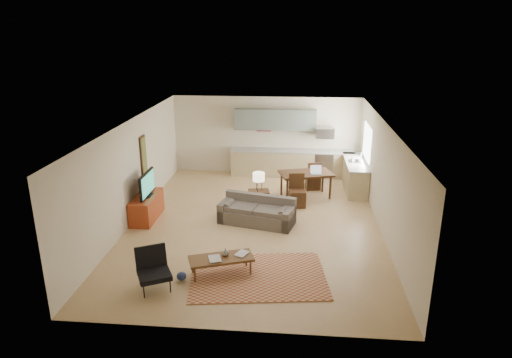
# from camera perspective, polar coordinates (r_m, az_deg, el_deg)

# --- Properties ---
(room) EXTENTS (9.00, 9.00, 9.00)m
(room) POSITION_cam_1_polar(r_m,az_deg,el_deg) (11.68, -0.13, 0.46)
(room) COLOR tan
(room) RESTS_ON ground
(kitchen_counter_back) EXTENTS (4.26, 0.64, 0.92)m
(kitchen_counter_back) POSITION_cam_1_polar(r_m,az_deg,el_deg) (15.90, 4.48, 2.01)
(kitchen_counter_back) COLOR tan
(kitchen_counter_back) RESTS_ON ground
(kitchen_counter_right) EXTENTS (0.64, 2.26, 0.92)m
(kitchen_counter_right) POSITION_cam_1_polar(r_m,az_deg,el_deg) (14.89, 12.24, 0.47)
(kitchen_counter_right) COLOR tan
(kitchen_counter_right) RESTS_ON ground
(kitchen_range) EXTENTS (0.62, 0.62, 0.90)m
(kitchen_range) POSITION_cam_1_polar(r_m,az_deg,el_deg) (15.93, 8.44, 1.85)
(kitchen_range) COLOR #A5A8AD
(kitchen_range) RESTS_ON ground
(kitchen_microwave) EXTENTS (0.62, 0.40, 0.35)m
(kitchen_microwave) POSITION_cam_1_polar(r_m,az_deg,el_deg) (15.67, 8.62, 5.73)
(kitchen_microwave) COLOR #A5A8AD
(kitchen_microwave) RESTS_ON room
(upper_cabinets) EXTENTS (2.80, 0.34, 0.70)m
(upper_cabinets) POSITION_cam_1_polar(r_m,az_deg,el_deg) (15.70, 2.41, 7.44)
(upper_cabinets) COLOR slate
(upper_cabinets) RESTS_ON room
(window_right) EXTENTS (0.02, 1.40, 1.05)m
(window_right) POSITION_cam_1_polar(r_m,az_deg,el_deg) (14.64, 13.70, 4.49)
(window_right) COLOR white
(window_right) RESTS_ON room
(wall_art_left) EXTENTS (0.06, 0.42, 1.10)m
(wall_art_left) POSITION_cam_1_polar(r_m,az_deg,el_deg) (13.14, -13.86, 2.88)
(wall_art_left) COLOR olive
(wall_art_left) RESTS_ON room
(triptych) EXTENTS (1.70, 0.04, 0.50)m
(triptych) POSITION_cam_1_polar(r_m,az_deg,el_deg) (15.90, 0.98, 6.86)
(triptych) COLOR beige
(triptych) RESTS_ON room
(rug) EXTENTS (3.03, 2.29, 0.02)m
(rug) POSITION_cam_1_polar(r_m,az_deg,el_deg) (9.77, 0.26, -12.04)
(rug) COLOR #9C412C
(rug) RESTS_ON floor
(sofa) EXTENTS (2.21, 1.37, 0.71)m
(sofa) POSITION_cam_1_polar(r_m,az_deg,el_deg) (12.06, 0.09, -3.99)
(sofa) COLOR brown
(sofa) RESTS_ON floor
(coffee_table) EXTENTS (1.44, 0.96, 0.40)m
(coffee_table) POSITION_cam_1_polar(r_m,az_deg,el_deg) (9.78, -4.36, -10.76)
(coffee_table) COLOR #523317
(coffee_table) RESTS_ON floor
(book_a) EXTENTS (0.44, 0.47, 0.03)m
(book_a) POSITION_cam_1_polar(r_m,az_deg,el_deg) (9.60, -5.91, -9.98)
(book_a) COLOR maroon
(book_a) RESTS_ON coffee_table
(book_b) EXTENTS (0.46, 0.48, 0.02)m
(book_b) POSITION_cam_1_polar(r_m,az_deg,el_deg) (9.84, -2.34, -9.16)
(book_b) COLOR navy
(book_b) RESTS_ON coffee_table
(vase) EXTENTS (0.22, 0.22, 0.16)m
(vase) POSITION_cam_1_polar(r_m,az_deg,el_deg) (9.71, -3.83, -9.11)
(vase) COLOR black
(vase) RESTS_ON coffee_table
(armchair) EXTENTS (0.96, 0.96, 0.82)m
(armchair) POSITION_cam_1_polar(r_m,az_deg,el_deg) (9.39, -12.65, -11.10)
(armchair) COLOR black
(armchair) RESTS_ON floor
(tv_credenza) EXTENTS (0.55, 1.43, 0.66)m
(tv_credenza) POSITION_cam_1_polar(r_m,az_deg,el_deg) (12.71, -13.49, -3.44)
(tv_credenza) COLOR maroon
(tv_credenza) RESTS_ON floor
(tv) EXTENTS (0.11, 1.10, 0.66)m
(tv) POSITION_cam_1_polar(r_m,az_deg,el_deg) (12.47, -13.48, -0.64)
(tv) COLOR black
(tv) RESTS_ON tv_credenza
(console_table) EXTENTS (0.63, 0.47, 0.67)m
(console_table) POSITION_cam_1_polar(r_m,az_deg,el_deg) (12.70, 0.33, -2.88)
(console_table) COLOR #321D0F
(console_table) RESTS_ON floor
(table_lamp) EXTENTS (0.34, 0.34, 0.54)m
(table_lamp) POSITION_cam_1_polar(r_m,az_deg,el_deg) (12.49, 0.33, -0.30)
(table_lamp) COLOR beige
(table_lamp) RESTS_ON console_table
(dining_table) EXTENTS (1.74, 1.30, 0.78)m
(dining_table) POSITION_cam_1_polar(r_m,az_deg,el_deg) (13.96, 6.21, -0.73)
(dining_table) COLOR #321D0F
(dining_table) RESTS_ON floor
(dining_chair_near) EXTENTS (0.52, 0.54, 0.95)m
(dining_chair_near) POSITION_cam_1_polar(r_m,az_deg,el_deg) (13.19, 5.19, -1.49)
(dining_chair_near) COLOR #321D0F
(dining_chair_near) RESTS_ON floor
(dining_chair_far) EXTENTS (0.52, 0.54, 0.93)m
(dining_chair_far) POSITION_cam_1_polar(r_m,az_deg,el_deg) (14.68, 7.14, 0.51)
(dining_chair_far) COLOR #321D0F
(dining_chair_far) RESTS_ON floor
(laptop) EXTENTS (0.36, 0.29, 0.25)m
(laptop) POSITION_cam_1_polar(r_m,az_deg,el_deg) (13.71, 7.58, 1.13)
(laptop) COLOR #A5A8AD
(laptop) RESTS_ON dining_table
(soap_bottle) EXTENTS (0.13, 0.13, 0.19)m
(soap_bottle) POSITION_cam_1_polar(r_m,az_deg,el_deg) (14.67, 12.03, 2.48)
(soap_bottle) COLOR beige
(soap_bottle) RESTS_ON kitchen_counter_right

